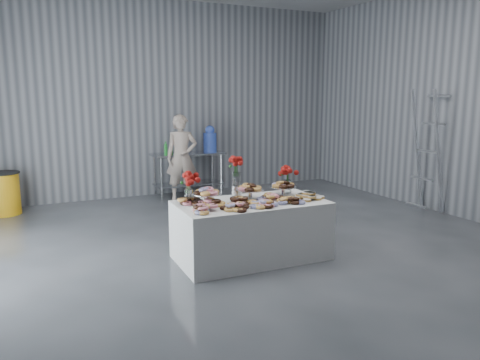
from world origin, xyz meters
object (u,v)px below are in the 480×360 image
object	(u,v)px
water_jug	(210,140)
trash_barrel	(3,193)
person	(182,157)
display_table	(251,230)
prep_table	(188,166)
stepladder	(428,151)

from	to	relation	value
water_jug	trash_barrel	size ratio (longest dim) A/B	0.74
person	water_jug	bearing A→B (deg)	35.61
display_table	prep_table	distance (m)	4.05
display_table	prep_table	world-z (taller)	prep_table
person	display_table	bearing A→B (deg)	-81.52
trash_barrel	stepladder	xyz separation A→B (m)	(6.87, -3.07, 0.72)
prep_table	trash_barrel	size ratio (longest dim) A/B	1.99
display_table	stepladder	world-z (taller)	stepladder
person	stepladder	size ratio (longest dim) A/B	0.78
prep_table	trash_barrel	distance (m)	3.49
water_jug	trash_barrel	xyz separation A→B (m)	(-3.98, -0.11, -0.77)
display_table	trash_barrel	bearing A→B (deg)	126.87
prep_table	display_table	bearing A→B (deg)	-97.91
display_table	person	xyz separation A→B (m)	(0.32, 3.70, 0.48)
person	stepladder	xyz separation A→B (m)	(3.63, -2.87, 0.25)
prep_table	stepladder	bearing A→B (deg)	-43.09
trash_barrel	stepladder	distance (m)	7.56
water_jug	person	xyz separation A→B (m)	(-0.74, -0.30, -0.30)
display_table	water_jug	distance (m)	4.21
prep_table	stepladder	distance (m)	4.67
water_jug	trash_barrel	distance (m)	4.05
water_jug	person	bearing A→B (deg)	-157.81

